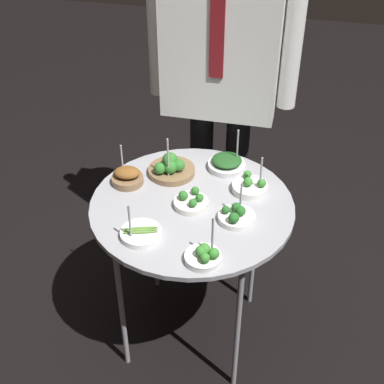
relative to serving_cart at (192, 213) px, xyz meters
The scene contains 11 objects.
ground_plane 0.64m from the serving_cart, ahead, with size 8.00×8.00×0.00m, color black.
serving_cart is the anchor object (origin of this frame).
bowl_asparagus_near_rim 0.24m from the serving_cart, 120.80° to the right, with size 0.14×0.14×0.15m.
bowl_broccoli_front_center 0.18m from the serving_cart, 18.37° to the right, with size 0.13×0.13×0.13m.
bowl_broccoli_mid_right 0.06m from the serving_cart, 76.10° to the right, with size 0.12×0.12×0.06m.
bowl_spinach_center 0.26m from the serving_cart, 71.91° to the left, with size 0.14×0.14×0.16m.
bowl_broccoli_back_right 0.21m from the serving_cart, 126.83° to the left, with size 0.17×0.17×0.18m.
bowl_broccoli_front_left 0.29m from the serving_cart, 69.43° to the right, with size 0.12×0.12×0.16m.
bowl_broccoli_far_rim 0.23m from the serving_cart, 32.63° to the left, with size 0.13×0.13×0.15m.
bowl_roast_mid_left 0.28m from the serving_cart, 165.67° to the left, with size 0.12×0.12×0.14m.
waiter_figure 0.62m from the serving_cart, 89.59° to the left, with size 0.59×0.22×1.60m.
Camera 1 is at (0.33, -1.42, 1.83)m, focal length 50.00 mm.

